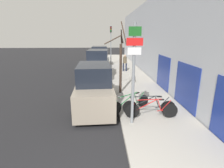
# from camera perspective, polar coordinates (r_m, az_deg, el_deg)

# --- Properties ---
(ground_plane) EXTENTS (80.00, 80.00, 0.00)m
(ground_plane) POSITION_cam_1_polar(r_m,az_deg,el_deg) (13.63, -4.17, 0.52)
(ground_plane) COLOR black
(sidewalk_curb) EXTENTS (3.20, 32.00, 0.15)m
(sidewalk_curb) POSITION_cam_1_polar(r_m,az_deg,el_deg) (16.50, 5.08, 3.42)
(sidewalk_curb) COLOR #ADA89E
(sidewalk_curb) RESTS_ON ground
(building_facade) EXTENTS (0.23, 32.00, 6.50)m
(building_facade) POSITION_cam_1_polar(r_m,az_deg,el_deg) (16.39, 11.65, 14.22)
(building_facade) COLOR #B2B7C1
(building_facade) RESTS_ON ground
(signpost) EXTENTS (0.59, 0.13, 3.83)m
(signpost) POSITION_cam_1_polar(r_m,az_deg,el_deg) (6.52, 7.03, 4.24)
(signpost) COLOR gray
(signpost) RESTS_ON sidewalk_curb
(bicycle_0) EXTENTS (2.24, 0.44, 0.86)m
(bicycle_0) POSITION_cam_1_polar(r_m,az_deg,el_deg) (7.60, 12.72, -8.17)
(bicycle_0) COLOR black
(bicycle_0) RESTS_ON sidewalk_curb
(bicycle_1) EXTENTS (2.32, 0.44, 0.89)m
(bicycle_1) POSITION_cam_1_polar(r_m,az_deg,el_deg) (7.90, 11.98, -7.15)
(bicycle_1) COLOR black
(bicycle_1) RESTS_ON sidewalk_curb
(bicycle_2) EXTENTS (1.96, 1.17, 0.85)m
(bicycle_2) POSITION_cam_1_polar(r_m,az_deg,el_deg) (8.12, 5.97, -6.32)
(bicycle_2) COLOR black
(bicycle_2) RESTS_ON sidewalk_curb
(parked_car_0) EXTENTS (2.06, 4.77, 2.20)m
(parked_car_0) POSITION_cam_1_polar(r_m,az_deg,el_deg) (8.84, -5.74, -1.16)
(parked_car_0) COLOR gray
(parked_car_0) RESTS_ON ground
(parked_car_1) EXTENTS (2.16, 4.62, 2.42)m
(parked_car_1) POSITION_cam_1_polar(r_m,az_deg,el_deg) (14.76, -4.51, 6.03)
(parked_car_1) COLOR #B2B7BC
(parked_car_1) RESTS_ON ground
(parked_car_2) EXTENTS (2.03, 4.41, 2.35)m
(parked_car_2) POSITION_cam_1_polar(r_m,az_deg,el_deg) (20.21, -4.07, 8.50)
(parked_car_2) COLOR navy
(parked_car_2) RESTS_ON ground
(pedestrian_near) EXTENTS (0.41, 0.35, 1.60)m
(pedestrian_near) POSITION_cam_1_polar(r_m,az_deg,el_deg) (17.14, 4.23, 7.29)
(pedestrian_near) COLOR #1E2338
(pedestrian_near) RESTS_ON sidewalk_curb
(street_tree) EXTENTS (1.26, 1.89, 4.14)m
(street_tree) POSITION_cam_1_polar(r_m,az_deg,el_deg) (10.38, 2.84, 7.39)
(street_tree) COLOR #3D2D23
(street_tree) RESTS_ON sidewalk_curb
(traffic_light) EXTENTS (0.20, 0.30, 4.50)m
(traffic_light) POSITION_cam_1_polar(r_m,az_deg,el_deg) (20.72, -0.37, 14.21)
(traffic_light) COLOR gray
(traffic_light) RESTS_ON sidewalk_curb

